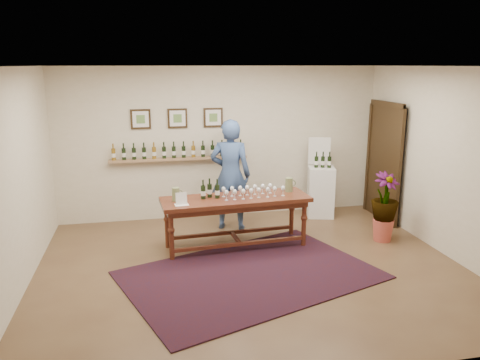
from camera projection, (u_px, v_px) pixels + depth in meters
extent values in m
plane|color=brown|center=(251.00, 268.00, 6.67)|extent=(6.00, 6.00, 0.00)
plane|color=beige|center=(221.00, 143.00, 8.71)|extent=(6.00, 0.00, 6.00)
plane|color=beige|center=(320.00, 237.00, 3.96)|extent=(6.00, 0.00, 6.00)
plane|color=beige|center=(14.00, 184.00, 5.73)|extent=(0.00, 5.00, 5.00)
plane|color=beige|center=(449.00, 163.00, 6.93)|extent=(0.00, 5.00, 5.00)
plane|color=silver|center=(253.00, 66.00, 5.99)|extent=(6.00, 6.00, 0.00)
cube|color=#A67C5A|center=(179.00, 159.00, 8.52)|extent=(2.50, 0.16, 0.04)
cube|color=black|center=(386.00, 163.00, 8.62)|extent=(0.10, 1.00, 2.10)
cube|color=black|center=(383.00, 163.00, 8.61)|extent=(0.04, 1.12, 2.22)
cube|color=black|center=(141.00, 119.00, 8.28)|extent=(0.35, 0.03, 0.35)
cube|color=white|center=(141.00, 119.00, 8.26)|extent=(0.28, 0.01, 0.28)
cube|color=#618844|center=(141.00, 119.00, 8.26)|extent=(0.15, 0.00, 0.15)
cube|color=black|center=(177.00, 118.00, 8.41)|extent=(0.35, 0.03, 0.35)
cube|color=white|center=(178.00, 118.00, 8.39)|extent=(0.28, 0.01, 0.28)
cube|color=#618844|center=(178.00, 118.00, 8.39)|extent=(0.15, 0.00, 0.15)
cube|color=black|center=(213.00, 117.00, 8.54)|extent=(0.35, 0.03, 0.35)
cube|color=white|center=(213.00, 118.00, 8.52)|extent=(0.28, 0.01, 0.28)
cube|color=#618844|center=(213.00, 118.00, 8.52)|extent=(0.15, 0.00, 0.15)
cube|color=#44110C|center=(251.00, 275.00, 6.43)|extent=(3.85, 3.18, 0.02)
cube|color=#4D1813|center=(236.00, 199.00, 7.26)|extent=(2.34, 0.88, 0.06)
cube|color=#4D1813|center=(236.00, 204.00, 7.28)|extent=(2.21, 0.75, 0.10)
cylinder|color=#4D1813|center=(171.00, 236.00, 6.84)|extent=(0.08, 0.08, 0.75)
cylinder|color=#4D1813|center=(304.00, 224.00, 7.39)|extent=(0.08, 0.08, 0.75)
cylinder|color=#4D1813|center=(167.00, 225.00, 7.33)|extent=(0.08, 0.08, 0.75)
cylinder|color=#4D1813|center=(292.00, 214.00, 7.87)|extent=(0.08, 0.08, 0.75)
cube|color=#4D1813|center=(240.00, 244.00, 7.17)|extent=(2.09, 0.19, 0.05)
cube|color=#4D1813|center=(232.00, 232.00, 7.66)|extent=(2.09, 0.19, 0.05)
cube|color=#4D1813|center=(236.00, 238.00, 7.41)|extent=(0.09, 0.53, 0.05)
cube|color=white|center=(181.00, 199.00, 6.86)|extent=(0.21, 0.16, 0.18)
cube|color=white|center=(321.00, 192.00, 8.86)|extent=(0.58, 0.58, 0.95)
cube|color=white|center=(319.00, 151.00, 8.83)|extent=(0.40, 0.13, 0.57)
cone|color=#BB4E3E|center=(383.00, 230.00, 7.67)|extent=(0.34, 0.34, 0.36)
imported|color=#1B3917|center=(385.00, 201.00, 7.55)|extent=(0.64, 0.64, 0.63)
imported|color=#334B7A|center=(230.00, 175.00, 8.07)|extent=(0.82, 0.67, 1.93)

